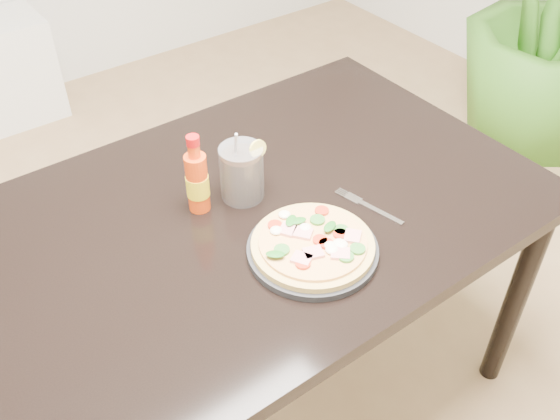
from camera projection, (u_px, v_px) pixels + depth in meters
floor at (324, 352)px, 2.07m from camera, size 4.50×4.50×0.00m
dining_table at (251, 235)px, 1.53m from camera, size 1.40×0.90×0.75m
plate at (312, 250)px, 1.36m from camera, size 0.29×0.29×0.02m
pizza at (313, 243)px, 1.34m from camera, size 0.27×0.27×0.03m
hot_sauce_bottle at (197, 181)px, 1.43m from camera, size 0.05×0.05×0.20m
cola_cup at (242, 174)px, 1.47m from camera, size 0.11×0.10×0.19m
fork at (367, 206)px, 1.48m from camera, size 0.06×0.19×0.00m
plant_pot at (529, 117)px, 2.97m from camera, size 0.28×0.28×0.22m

